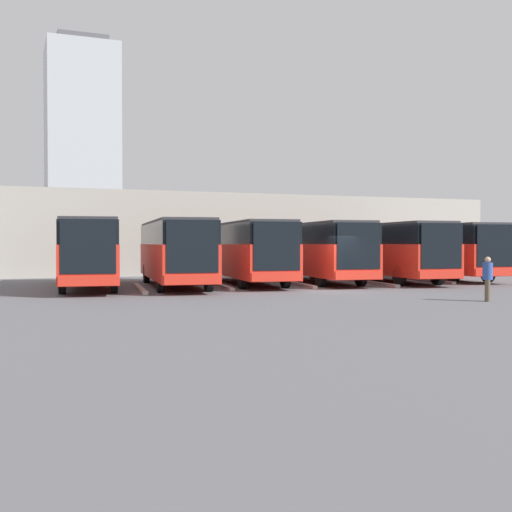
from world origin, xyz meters
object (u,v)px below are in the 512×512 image
at_px(bus_1, 388,249).
at_px(pedestrian, 488,277).
at_px(bus_2, 317,249).
at_px(bus_0, 437,249).
at_px(bus_4, 175,250).
at_px(bus_5, 88,250).
at_px(bus_3, 246,250).

xyz_separation_m(bus_1, pedestrian, (3.25, 11.85, -0.92)).
distance_m(bus_1, pedestrian, 12.32).
distance_m(bus_1, bus_2, 4.15).
xyz_separation_m(bus_0, bus_1, (4.09, 0.98, 0.00)).
height_order(bus_2, bus_4, same).
xyz_separation_m(bus_0, bus_2, (8.17, 0.24, 0.00)).
relative_size(bus_1, bus_5, 1.00).
xyz_separation_m(bus_0, pedestrian, (7.33, 12.83, -0.92)).
bearing_deg(bus_2, pedestrian, 100.25).
distance_m(bus_0, bus_5, 20.43).
height_order(bus_2, bus_3, same).
distance_m(bus_3, pedestrian, 13.66).
height_order(bus_0, pedestrian, bus_0).
distance_m(bus_3, bus_5, 8.17).
bearing_deg(bus_0, bus_2, 8.13).
distance_m(bus_1, bus_3, 8.22).
bearing_deg(pedestrian, bus_5, -97.43).
relative_size(bus_3, pedestrian, 7.01).
bearing_deg(bus_1, bus_4, 6.13).
distance_m(bus_3, bus_4, 4.16).
distance_m(bus_2, bus_4, 8.20).
xyz_separation_m(bus_3, bus_5, (8.17, 0.12, 0.00)).
bearing_deg(bus_0, bus_1, 19.88).
bearing_deg(bus_5, bus_3, -172.70).
bearing_deg(bus_5, bus_0, -172.88).
distance_m(bus_0, bus_2, 8.18).
bearing_deg(bus_3, bus_2, -175.23).
bearing_deg(pedestrian, bus_1, -158.91).
bearing_deg(bus_2, bus_1, 176.23).
distance_m(bus_0, bus_1, 4.20).
xyz_separation_m(bus_4, pedestrian, (-9.01, 11.92, -0.92)).
height_order(bus_0, bus_1, same).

